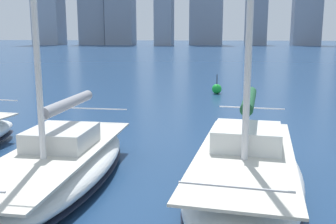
% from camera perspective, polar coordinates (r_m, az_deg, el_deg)
% --- Properties ---
extents(sailboat_forest, '(3.47, 8.21, 10.97)m').
position_cam_1_polar(sailboat_forest, '(10.41, 11.08, -8.59)').
color(sailboat_forest, white).
rests_on(sailboat_forest, ground).
extents(sailboat_grey, '(3.06, 8.72, 9.79)m').
position_cam_1_polar(sailboat_grey, '(11.60, -15.99, -7.45)').
color(sailboat_grey, white).
rests_on(sailboat_grey, ground).
extents(channel_buoy, '(0.70, 0.70, 1.40)m').
position_cam_1_polar(channel_buoy, '(28.67, 7.09, 3.35)').
color(channel_buoy, green).
rests_on(channel_buoy, ground).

